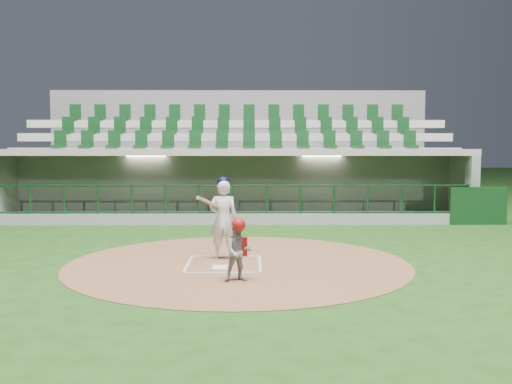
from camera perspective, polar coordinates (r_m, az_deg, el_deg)
ground at (r=12.32m, az=-3.15°, el=-6.97°), size 120.00×120.00×0.00m
dirt_circle at (r=12.11m, az=-1.77°, el=-7.13°), size 7.20×7.20×0.01m
home_plate at (r=11.63m, az=-3.31°, el=-7.54°), size 0.43×0.43×0.02m
batter_box_chalk at (r=12.02m, az=-3.22°, el=-7.17°), size 1.55×1.80×0.01m
dugout_structure at (r=19.94m, az=-1.84°, el=0.18°), size 16.40×3.70×3.00m
seating_deck at (r=23.00m, az=-1.94°, el=1.88°), size 17.00×6.72×5.15m
batter at (r=12.48m, az=-3.29°, el=-2.57°), size 0.87×0.88×1.81m
catcher at (r=10.40m, az=-1.76°, el=-5.78°), size 0.60×0.51×1.16m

